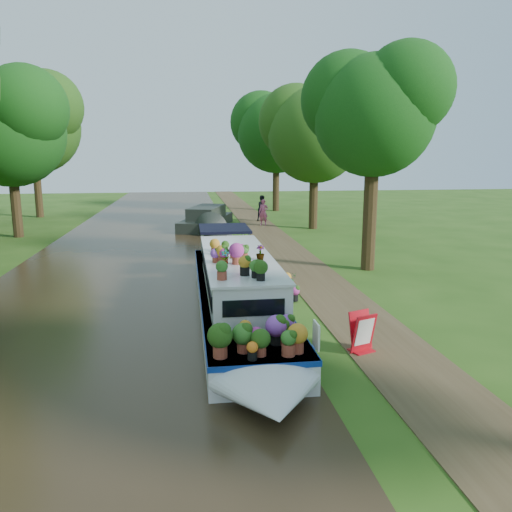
# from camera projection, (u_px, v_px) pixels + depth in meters

# --- Properties ---
(ground) EXTENTS (100.00, 100.00, 0.00)m
(ground) POSITION_uv_depth(u_px,v_px,m) (294.00, 291.00, 17.55)
(ground) COLOR #254812
(ground) RESTS_ON ground
(canal_water) EXTENTS (10.00, 100.00, 0.02)m
(canal_water) POSITION_uv_depth(u_px,v_px,m) (119.00, 298.00, 16.73)
(canal_water) COLOR black
(canal_water) RESTS_ON ground
(towpath) EXTENTS (2.20, 100.00, 0.03)m
(towpath) POSITION_uv_depth(u_px,v_px,m) (327.00, 290.00, 17.71)
(towpath) COLOR #42341E
(towpath) RESTS_ON ground
(plant_boat) EXTENTS (2.29, 13.52, 2.28)m
(plant_boat) POSITION_uv_depth(u_px,v_px,m) (238.00, 290.00, 14.54)
(plant_boat) COLOR silver
(plant_boat) RESTS_ON canal_water
(tree_near_overhang) EXTENTS (5.52, 5.28, 8.99)m
(tree_near_overhang) POSITION_uv_depth(u_px,v_px,m) (374.00, 107.00, 19.73)
(tree_near_overhang) COLOR black
(tree_near_overhang) RESTS_ON ground
(tree_near_mid) EXTENTS (6.90, 6.60, 9.40)m
(tree_near_mid) POSITION_uv_depth(u_px,v_px,m) (314.00, 128.00, 31.52)
(tree_near_mid) COLOR black
(tree_near_mid) RESTS_ON ground
(tree_near_far) EXTENTS (7.59, 7.26, 10.30)m
(tree_near_far) POSITION_uv_depth(u_px,v_px,m) (276.00, 127.00, 42.02)
(tree_near_far) COLOR black
(tree_near_far) RESTS_ON ground
(tree_far_c) EXTENTS (7.13, 6.82, 9.59)m
(tree_far_c) POSITION_uv_depth(u_px,v_px,m) (8.00, 123.00, 28.11)
(tree_far_c) COLOR black
(tree_far_c) RESTS_ON ground
(tree_far_d) EXTENTS (8.05, 7.70, 10.85)m
(tree_far_d) POSITION_uv_depth(u_px,v_px,m) (32.00, 119.00, 37.45)
(tree_far_d) COLOR black
(tree_far_d) RESTS_ON ground
(second_boat) EXTENTS (4.02, 7.91, 1.45)m
(second_boat) POSITION_uv_depth(u_px,v_px,m) (207.00, 220.00, 32.59)
(second_boat) COLOR black
(second_boat) RESTS_ON canal_water
(sandwich_board) EXTENTS (0.66, 0.67, 0.97)m
(sandwich_board) POSITION_uv_depth(u_px,v_px,m) (362.00, 334.00, 12.03)
(sandwich_board) COLOR #B40C17
(sandwich_board) RESTS_ON towpath
(pedestrian_pink) EXTENTS (0.76, 0.65, 1.76)m
(pedestrian_pink) POSITION_uv_depth(u_px,v_px,m) (263.00, 212.00, 33.95)
(pedestrian_pink) COLOR #C85293
(pedestrian_pink) RESTS_ON towpath
(pedestrian_dark) EXTENTS (1.14, 1.09, 1.85)m
(pedestrian_dark) POSITION_uv_depth(u_px,v_px,m) (263.00, 208.00, 36.20)
(pedestrian_dark) COLOR black
(pedestrian_dark) RESTS_ON towpath
(verge_plant) EXTENTS (0.54, 0.51, 0.48)m
(verge_plant) POSITION_uv_depth(u_px,v_px,m) (290.00, 279.00, 18.38)
(verge_plant) COLOR #216F28
(verge_plant) RESTS_ON ground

